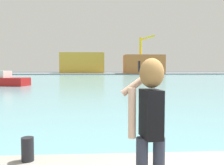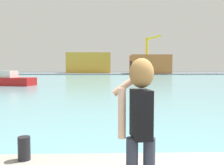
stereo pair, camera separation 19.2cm
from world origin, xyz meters
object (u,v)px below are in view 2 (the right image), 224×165
object	(u,v)px
port_crane	(149,51)
boat_moored	(12,80)
warehouse_right	(150,64)
warehouse_left	(89,63)
harbor_bollard	(24,148)
person_photographer	(140,117)

from	to	relation	value
port_crane	boat_moored	bearing A→B (deg)	-116.84
warehouse_right	boat_moored	bearing A→B (deg)	-117.16
boat_moored	warehouse_left	bearing A→B (deg)	98.22
warehouse_left	warehouse_right	distance (m)	24.74
boat_moored	warehouse_right	size ratio (longest dim) A/B	0.42
warehouse_left	warehouse_right	bearing A→B (deg)	-16.44
warehouse_right	harbor_bollard	bearing A→B (deg)	-102.26
person_photographer	warehouse_left	size ratio (longest dim) A/B	0.10
boat_moored	warehouse_left	world-z (taller)	warehouse_left
person_photographer	port_crane	xyz separation A→B (m)	(16.02, 86.07, 7.33)
warehouse_left	warehouse_right	xyz separation A→B (m)	(23.72, -7.00, -0.59)
person_photographer	port_crane	size ratio (longest dim) A/B	0.13
person_photographer	warehouse_left	distance (m)	93.81
port_crane	warehouse_right	bearing A→B (deg)	35.20
person_photographer	warehouse_right	world-z (taller)	warehouse_right
boat_moored	warehouse_left	xyz separation A→B (m)	(5.84, 64.63, 3.79)
person_photographer	port_crane	bearing A→B (deg)	-16.40
person_photographer	port_crane	world-z (taller)	port_crane
person_photographer	boat_moored	bearing A→B (deg)	18.26
boat_moored	warehouse_right	bearing A→B (deg)	76.23
person_photographer	boat_moored	distance (m)	31.65
harbor_bollard	boat_moored	distance (m)	29.57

